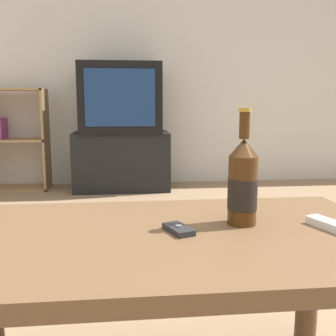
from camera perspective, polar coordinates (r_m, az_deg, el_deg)
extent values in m
cube|color=beige|center=(3.96, -5.01, 16.68)|extent=(8.00, 0.05, 2.60)
cube|color=brown|center=(0.97, -0.76, -10.47)|extent=(1.13, 0.63, 0.04)
cylinder|color=brown|center=(1.42, 19.69, -14.91)|extent=(0.07, 0.07, 0.44)
cube|color=black|center=(3.67, -6.73, 1.04)|extent=(0.87, 0.45, 0.53)
cube|color=black|center=(3.63, -6.91, 10.03)|extent=(0.72, 0.50, 0.62)
cube|color=navy|center=(3.37, -6.96, 10.09)|extent=(0.59, 0.01, 0.48)
cube|color=#99754C|center=(3.80, -17.27, 3.96)|extent=(0.02, 0.30, 0.93)
cube|color=#99754C|center=(3.93, -20.90, -2.76)|extent=(0.57, 0.30, 0.02)
cube|color=#99754C|center=(3.86, -21.29, 3.83)|extent=(0.57, 0.30, 0.02)
cube|color=#99754C|center=(3.85, -21.70, 10.54)|extent=(0.57, 0.30, 0.02)
cube|color=#7F3875|center=(3.89, -23.04, 5.30)|extent=(0.06, 0.21, 0.19)
cylinder|color=#47280F|center=(1.02, 10.76, -3.24)|extent=(0.07, 0.07, 0.18)
cylinder|color=black|center=(1.02, 10.74, -3.72)|extent=(0.08, 0.08, 0.08)
cone|color=#47280F|center=(1.00, 10.95, 2.92)|extent=(0.07, 0.07, 0.04)
cylinder|color=#47280F|center=(1.00, 11.05, 6.09)|extent=(0.03, 0.03, 0.07)
cylinder|color=#B79333|center=(1.00, 11.11, 8.29)|extent=(0.03, 0.03, 0.01)
cube|color=#232328|center=(0.96, 1.49, -8.79)|extent=(0.07, 0.10, 0.01)
cylinder|color=slate|center=(0.96, 1.49, -8.31)|extent=(0.02, 0.02, 0.00)
cube|color=white|center=(1.05, 23.13, -7.87)|extent=(0.09, 0.16, 0.02)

